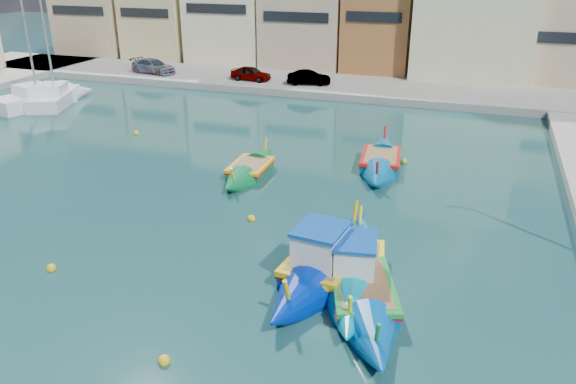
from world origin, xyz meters
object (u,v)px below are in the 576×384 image
at_px(luzzu_turquoise_cabin, 355,271).
at_px(yacht_midnorth, 54,96).
at_px(luzzu_blue_south, 363,294).
at_px(luzzu_blue_cabin, 325,264).
at_px(luzzu_green, 250,170).
at_px(yacht_north, 62,94).
at_px(luzzu_cyan_mid, 381,162).

relative_size(luzzu_turquoise_cabin, yacht_midnorth, 0.76).
xyz_separation_m(luzzu_turquoise_cabin, luzzu_blue_south, (0.56, -1.29, -0.08)).
bearing_deg(luzzu_blue_south, yacht_midnorth, 146.55).
distance_m(luzzu_turquoise_cabin, yacht_midnorth, 33.72).
relative_size(luzzu_blue_cabin, luzzu_green, 1.33).
distance_m(luzzu_blue_cabin, luzzu_green, 10.73).
distance_m(luzzu_blue_south, yacht_north, 35.51).
distance_m(luzzu_turquoise_cabin, luzzu_cyan_mid, 12.03).
bearing_deg(luzzu_turquoise_cabin, luzzu_blue_south, -66.35).
distance_m(luzzu_green, luzzu_blue_south, 12.80).
relative_size(luzzu_turquoise_cabin, luzzu_cyan_mid, 1.06).
xyz_separation_m(luzzu_blue_cabin, luzzu_blue_south, (1.71, -1.28, -0.13)).
distance_m(luzzu_cyan_mid, luzzu_blue_south, 13.38).
xyz_separation_m(luzzu_cyan_mid, luzzu_blue_south, (1.87, -13.25, -0.00)).
distance_m(luzzu_blue_cabin, yacht_north, 33.38).
bearing_deg(yacht_north, luzzu_green, -26.48).
height_order(luzzu_cyan_mid, yacht_midnorth, yacht_midnorth).
bearing_deg(yacht_midnorth, luzzu_turquoise_cabin, -32.15).
relative_size(luzzu_blue_south, yacht_north, 0.79).
bearing_deg(luzzu_blue_south, luzzu_green, 130.12).
xyz_separation_m(luzzu_blue_south, yacht_midnorth, (-29.11, 19.23, 0.21)).
bearing_deg(luzzu_blue_cabin, luzzu_cyan_mid, 90.78).
bearing_deg(luzzu_blue_cabin, luzzu_green, 127.55).
xyz_separation_m(luzzu_turquoise_cabin, luzzu_cyan_mid, (-1.31, 11.96, -0.08)).
relative_size(luzzu_cyan_mid, luzzu_blue_south, 0.98).
xyz_separation_m(luzzu_cyan_mid, yacht_midnorth, (-27.24, 5.98, 0.21)).
bearing_deg(luzzu_turquoise_cabin, luzzu_blue_cabin, -179.50).
xyz_separation_m(luzzu_blue_cabin, yacht_north, (-27.48, 18.94, 0.05)).
xyz_separation_m(luzzu_blue_cabin, yacht_midnorth, (-27.40, 17.95, 0.08)).
distance_m(luzzu_green, yacht_north, 23.40).
relative_size(luzzu_blue_cabin, yacht_north, 0.83).
bearing_deg(luzzu_green, luzzu_blue_south, -49.88).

